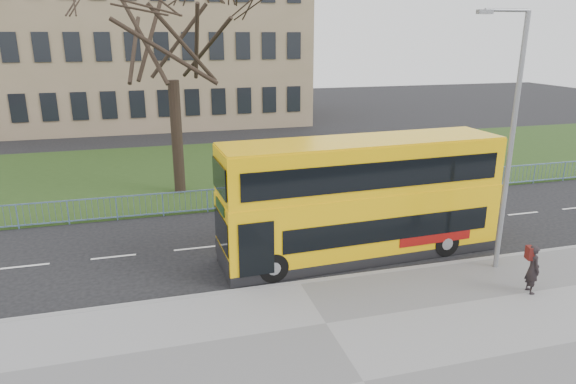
% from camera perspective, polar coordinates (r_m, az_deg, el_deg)
% --- Properties ---
extents(ground, '(120.00, 120.00, 0.00)m').
position_cam_1_polar(ground, '(18.46, -0.11, -8.25)').
color(ground, black).
rests_on(ground, ground).
extents(pavement, '(80.00, 10.50, 0.12)m').
position_cam_1_polar(pavement, '(12.98, 8.38, -20.30)').
color(pavement, slate).
rests_on(pavement, ground).
extents(kerb, '(80.00, 0.20, 0.14)m').
position_cam_1_polar(kerb, '(17.10, 1.29, -10.17)').
color(kerb, gray).
rests_on(kerb, ground).
extents(grass_verge, '(80.00, 15.40, 0.08)m').
position_cam_1_polar(grass_verge, '(31.70, -7.02, 2.61)').
color(grass_verge, '#233915').
rests_on(grass_verge, ground).
extents(guard_railing, '(40.00, 0.12, 1.10)m').
position_cam_1_polar(guard_railing, '(24.26, -4.27, -0.60)').
color(guard_railing, '#6788B7').
rests_on(guard_railing, ground).
extents(bare_tree, '(9.50, 9.50, 13.57)m').
position_cam_1_polar(bare_tree, '(26.15, -12.79, 14.42)').
color(bare_tree, black).
rests_on(bare_tree, grass_verge).
extents(civic_building, '(30.00, 15.00, 14.00)m').
position_cam_1_polar(civic_building, '(51.10, -16.80, 15.39)').
color(civic_building, '#877455').
rests_on(civic_building, ground).
extents(yellow_bus, '(10.41, 2.93, 4.32)m').
position_cam_1_polar(yellow_bus, '(18.77, 8.14, -0.40)').
color(yellow_bus, yellow).
rests_on(yellow_bus, ground).
extents(pedestrian, '(0.49, 0.64, 1.58)m').
position_cam_1_polar(pedestrian, '(17.87, 25.55, -7.73)').
color(pedestrian, black).
rests_on(pedestrian, pavement).
extents(street_lamp, '(1.81, 0.24, 8.53)m').
position_cam_1_polar(street_lamp, '(18.17, 23.39, 5.85)').
color(street_lamp, gray).
rests_on(street_lamp, pavement).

